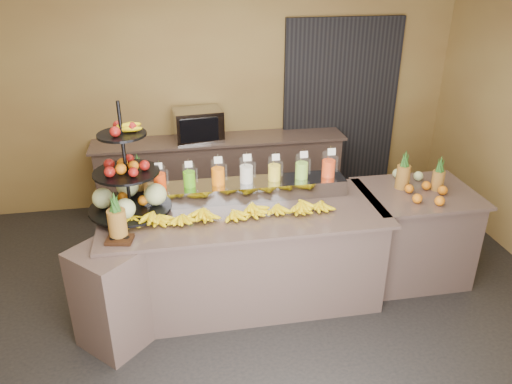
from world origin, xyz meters
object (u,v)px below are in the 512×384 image
object	(u,v)px
right_fruit_pile	(423,186)
pitcher_tray	(247,189)
condiment_caddy	(120,240)
banana_heap	(230,210)
oven_warmer	(198,125)
fruit_stand	(134,187)

from	to	relation	value
right_fruit_pile	pitcher_tray	bearing A→B (deg)	172.68
condiment_caddy	pitcher_tray	bearing A→B (deg)	29.01
banana_heap	oven_warmer	bearing A→B (deg)	93.39
fruit_stand	oven_warmer	bearing A→B (deg)	60.50
pitcher_tray	condiment_caddy	xyz separation A→B (m)	(-1.11, -0.62, -0.06)
pitcher_tray	condiment_caddy	size ratio (longest dim) A/B	9.12
oven_warmer	condiment_caddy	bearing A→B (deg)	-115.00
oven_warmer	banana_heap	bearing A→B (deg)	-92.58
condiment_caddy	right_fruit_pile	bearing A→B (deg)	8.34
right_fruit_pile	oven_warmer	size ratio (longest dim) A/B	0.77
pitcher_tray	right_fruit_pile	xyz separation A→B (m)	(1.65, -0.21, -0.00)
pitcher_tray	fruit_stand	distance (m)	1.02
banana_heap	oven_warmer	size ratio (longest dim) A/B	3.27
condiment_caddy	oven_warmer	world-z (taller)	oven_warmer
right_fruit_pile	condiment_caddy	bearing A→B (deg)	-171.66
pitcher_tray	fruit_stand	world-z (taller)	fruit_stand
fruit_stand	oven_warmer	world-z (taller)	fruit_stand
pitcher_tray	banana_heap	world-z (taller)	banana_heap
fruit_stand	right_fruit_pile	xyz separation A→B (m)	(2.64, -0.07, -0.18)
fruit_stand	right_fruit_pile	distance (m)	2.65
banana_heap	oven_warmer	distance (m)	2.03
pitcher_tray	oven_warmer	world-z (taller)	oven_warmer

